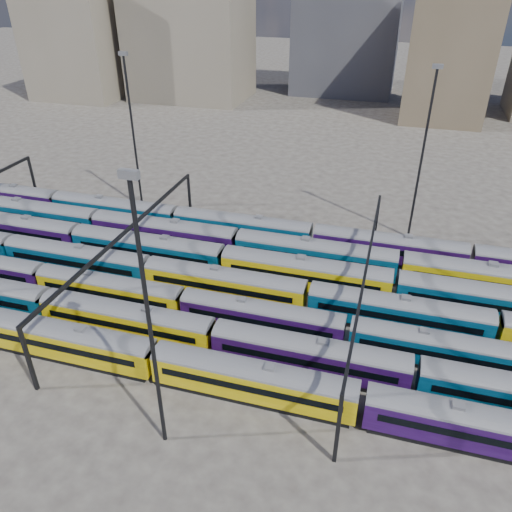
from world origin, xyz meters
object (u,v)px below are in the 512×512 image
(rake_0, at_px, (253,377))
(rake_1, at_px, (310,352))
(rake_2, at_px, (348,330))
(mast_2, at_px, (148,315))

(rake_0, relative_size, rake_1, 0.71)
(rake_0, bearing_deg, rake_2, 51.99)
(rake_2, bearing_deg, rake_1, -123.19)
(rake_0, distance_m, mast_2, 14.67)
(rake_0, xyz_separation_m, rake_1, (4.54, 5.00, 0.01))
(rake_0, relative_size, rake_2, 0.89)
(rake_0, relative_size, mast_2, 4.03)
(rake_0, height_order, rake_1, rake_1)
(rake_1, relative_size, rake_2, 1.25)
(rake_0, height_order, mast_2, mast_2)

